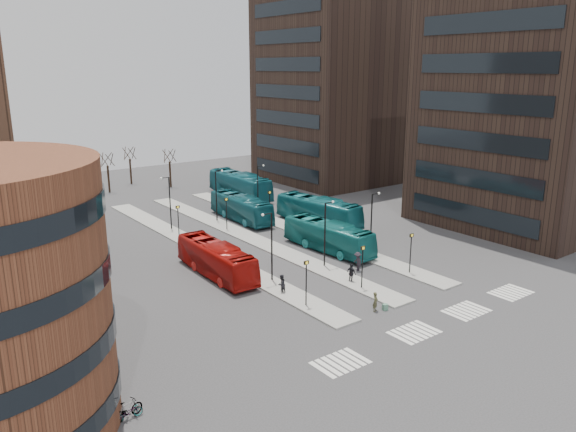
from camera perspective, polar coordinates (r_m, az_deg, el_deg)
ground at (r=40.04m, az=18.10°, el=-12.82°), size 160.00×160.00×0.00m
island_left at (r=58.75m, az=-8.91°, el=-3.18°), size 2.50×45.00×0.15m
island_mid at (r=61.62m, az=-3.99°, el=-2.16°), size 2.50×45.00×0.15m
island_right at (r=64.93m, az=0.45°, el=-1.24°), size 2.50×45.00×0.15m
suitcase at (r=44.36m, az=9.83°, el=-9.10°), size 0.44×0.37×0.49m
red_bus at (r=50.66m, az=-7.30°, el=-4.36°), size 2.86×10.96×3.04m
teal_bus_a at (r=56.99m, az=4.12°, el=-2.06°), size 3.25×11.16×3.07m
teal_bus_b at (r=68.49m, az=-4.79°, el=0.86°), size 3.08×11.30×3.12m
teal_bus_c at (r=66.50m, az=3.12°, el=0.53°), size 4.24×12.01×3.27m
teal_bus_d at (r=80.65m, az=-4.91°, el=3.18°), size 3.31×13.01×3.61m
traveller at (r=43.86m, az=8.87°, el=-8.60°), size 0.67×0.58×1.54m
commuter_a at (r=46.51m, az=-0.68°, el=-6.94°), size 0.94×0.81×1.65m
commuter_b at (r=49.09m, az=6.46°, el=-5.79°), size 0.49×1.04×1.72m
commuter_c at (r=51.95m, az=7.09°, el=-4.60°), size 0.92×1.27×1.77m
bicycle_near at (r=32.61m, az=-15.91°, el=-18.64°), size 1.61×0.60×0.84m
bicycle_mid at (r=32.59m, az=-15.98°, el=-18.39°), size 1.90×0.92×1.10m
bicycle_far at (r=35.37m, az=-18.02°, el=-15.90°), size 1.79×0.87×0.90m
crosswalk_stripes at (r=43.39m, az=15.11°, el=-10.34°), size 22.35×2.40×0.01m
tower_near at (r=71.40m, az=23.65°, el=11.18°), size 20.12×20.00×30.00m
tower_far at (r=93.12m, az=4.85°, el=12.94°), size 20.12×20.00×30.00m
sign_poles at (r=55.21m, az=-0.42°, el=-1.64°), size 12.45×22.12×3.65m
lamp_posts at (r=59.41m, az=-2.48°, el=0.72°), size 14.04×20.24×6.12m
bare_trees at (r=89.76m, az=-15.14°, el=4.51°), size 10.97×8.14×5.90m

